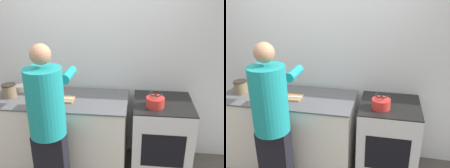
{
  "view_description": "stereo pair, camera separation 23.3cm",
  "coord_description": "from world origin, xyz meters",
  "views": [
    {
      "loc": [
        0.53,
        -2.27,
        2.17
      ],
      "look_at": [
        0.27,
        0.23,
        1.17
      ],
      "focal_mm": 40.0,
      "sensor_mm": 36.0,
      "label": 1
    },
    {
      "loc": [
        0.76,
        -2.24,
        2.17
      ],
      "look_at": [
        0.27,
        0.23,
        1.17
      ],
      "focal_mm": 40.0,
      "sensor_mm": 36.0,
      "label": 2
    }
  ],
  "objects": [
    {
      "name": "wall_back",
      "position": [
        0.0,
        0.74,
        1.3
      ],
      "size": [
        8.0,
        0.05,
        2.6
      ],
      "color": "silver",
      "rests_on": "ground_plane"
    },
    {
      "name": "bowl_prep",
      "position": [
        -0.93,
        0.52,
        0.96
      ],
      "size": [
        0.15,
        0.15,
        0.07
      ],
      "color": "silver",
      "rests_on": "counter"
    },
    {
      "name": "counter",
      "position": [
        -0.38,
        0.34,
        0.46
      ],
      "size": [
        1.62,
        0.7,
        0.92
      ],
      "color": "silver",
      "rests_on": "ground_plane"
    },
    {
      "name": "kettle",
      "position": [
        0.74,
        0.22,
        1.0
      ],
      "size": [
        0.2,
        0.2,
        0.16
      ],
      "color": "red",
      "rests_on": "oven"
    },
    {
      "name": "oven",
      "position": [
        0.84,
        0.33,
        0.47
      ],
      "size": [
        0.67,
        0.66,
        0.94
      ],
      "color": "silver",
      "rests_on": "ground_plane"
    },
    {
      "name": "cutting_board",
      "position": [
        -0.35,
        0.3,
        0.93
      ],
      "size": [
        0.32,
        0.19,
        0.02
      ],
      "color": "#A87A4C",
      "rests_on": "counter"
    },
    {
      "name": "canister_jar",
      "position": [
        -0.98,
        0.31,
        1.0
      ],
      "size": [
        0.16,
        0.16,
        0.16
      ],
      "color": "#756047",
      "rests_on": "counter"
    },
    {
      "name": "knife",
      "position": [
        -0.33,
        0.29,
        0.94
      ],
      "size": [
        0.26,
        0.05,
        0.01
      ],
      "rotation": [
        0.0,
        0.0,
        0.06
      ],
      "color": "silver",
      "rests_on": "cutting_board"
    },
    {
      "name": "person",
      "position": [
        -0.31,
        -0.23,
        0.92
      ],
      "size": [
        0.4,
        0.63,
        1.71
      ],
      "color": "black",
      "rests_on": "ground_plane"
    }
  ]
}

